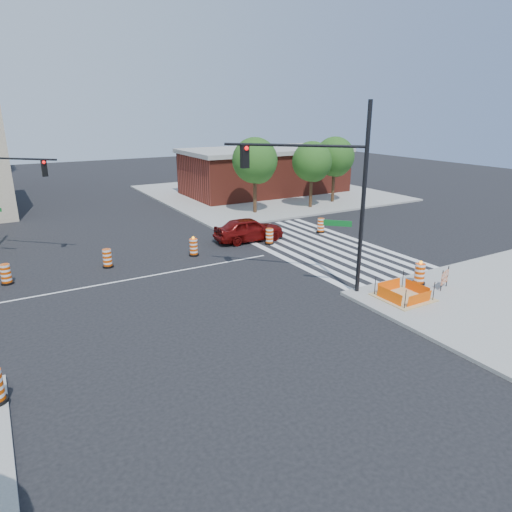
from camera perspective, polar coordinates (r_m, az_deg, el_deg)
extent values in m
plane|color=black|center=(24.59, -13.16, -2.45)|extent=(120.00, 120.00, 0.00)
cube|color=gray|center=(47.78, 1.12, 7.91)|extent=(22.00, 22.00, 0.15)
cube|color=silver|center=(27.67, 2.38, 0.33)|extent=(0.45, 13.50, 0.01)
cube|color=silver|center=(28.15, 3.93, 0.60)|extent=(0.45, 13.50, 0.01)
cube|color=silver|center=(28.64, 5.42, 0.87)|extent=(0.45, 13.50, 0.01)
cube|color=silver|center=(29.15, 6.87, 1.13)|extent=(0.45, 13.50, 0.01)
cube|color=silver|center=(29.69, 8.26, 1.38)|extent=(0.45, 13.50, 0.01)
cube|color=silver|center=(30.23, 9.60, 1.62)|extent=(0.45, 13.50, 0.01)
cube|color=silver|center=(30.80, 10.90, 1.84)|extent=(0.45, 13.50, 0.01)
cube|color=silver|center=(31.38, 12.14, 2.06)|extent=(0.45, 13.50, 0.01)
cube|color=silver|center=(24.59, -13.16, -2.44)|extent=(14.00, 0.12, 0.01)
cube|color=tan|center=(21.90, 17.90, -4.94)|extent=(2.20, 2.20, 0.05)
cube|color=#FF5605|center=(21.28, 19.75, -5.09)|extent=(1.44, 0.02, 0.55)
cube|color=#FF5605|center=(22.37, 16.28, -3.61)|extent=(1.44, 0.02, 0.55)
cube|color=#FF5605|center=(21.18, 16.32, -4.84)|extent=(0.02, 1.44, 0.55)
cube|color=#FF5605|center=(22.46, 19.52, -3.85)|extent=(0.02, 1.44, 0.55)
cylinder|color=black|center=(20.57, 18.16, -5.19)|extent=(0.04, 0.04, 0.90)
cylinder|color=black|center=(21.88, 21.34, -4.14)|extent=(0.04, 0.04, 0.90)
cylinder|color=black|center=(21.69, 14.66, -3.65)|extent=(0.04, 0.04, 0.90)
cylinder|color=black|center=(22.94, 17.88, -2.76)|extent=(0.04, 0.04, 0.90)
cube|color=maroon|center=(47.47, 1.14, 10.32)|extent=(16.00, 8.00, 4.20)
cube|color=gray|center=(47.22, 1.15, 13.09)|extent=(16.50, 8.50, 0.40)
imported|color=#5C0907|center=(30.15, -0.90, 3.37)|extent=(4.73, 2.11, 1.58)
cylinder|color=black|center=(20.96, 13.26, 6.68)|extent=(0.19, 0.19, 8.59)
cylinder|color=black|center=(20.98, 4.67, 13.62)|extent=(4.65, 4.64, 0.13)
cube|color=black|center=(21.54, -1.42, 12.35)|extent=(0.34, 0.30, 1.07)
sphere|color=#FF0C0C|center=(21.35, -1.19, 13.32)|extent=(0.19, 0.19, 0.19)
cube|color=#0C591E|center=(21.24, 10.16, 4.06)|extent=(0.94, 0.94, 0.27)
cylinder|color=black|center=(28.67, -28.16, 10.68)|extent=(4.07, 3.78, 0.11)
cube|color=black|center=(27.53, -24.95, 9.95)|extent=(0.29, 0.25, 0.91)
sphere|color=#FF0C0C|center=(27.32, -25.00, 10.57)|extent=(0.16, 0.16, 0.16)
cylinder|color=black|center=(23.82, 19.65, -3.20)|extent=(0.61, 0.61, 0.10)
cylinder|color=#DA4604|center=(23.65, 19.78, -2.05)|extent=(0.49, 0.49, 0.97)
sphere|color=#FF990C|center=(23.47, 19.92, -0.75)|extent=(0.16, 0.16, 0.16)
cube|color=#DA4604|center=(23.44, 22.58, -2.12)|extent=(0.85, 0.34, 0.29)
cube|color=#DA4604|center=(23.55, 22.49, -2.88)|extent=(0.85, 0.34, 0.23)
cylinder|color=black|center=(23.15, 22.22, -2.87)|extent=(0.04, 0.04, 1.04)
cylinder|color=black|center=(23.87, 22.82, -2.34)|extent=(0.04, 0.04, 1.04)
cylinder|color=#382314|center=(37.86, -0.14, 8.17)|extent=(0.30, 0.30, 3.92)
sphere|color=#1E4313|center=(37.53, -0.14, 11.86)|extent=(3.68, 3.68, 3.68)
sphere|color=#1E4313|center=(38.07, 0.26, 11.02)|extent=(2.70, 2.70, 2.70)
sphere|color=#1E4313|center=(37.22, -0.50, 11.25)|extent=(2.45, 2.45, 2.45)
cylinder|color=#382314|center=(40.33, 6.88, 8.44)|extent=(0.29, 0.29, 3.64)
sphere|color=#1E4313|center=(40.03, 7.01, 11.65)|extent=(3.41, 3.41, 3.41)
sphere|color=#1E4313|center=(40.57, 7.26, 10.92)|extent=(2.50, 2.50, 2.50)
sphere|color=#1E4313|center=(39.71, 6.72, 11.12)|extent=(2.27, 2.27, 2.27)
cylinder|color=#382314|center=(43.04, 9.64, 9.02)|extent=(0.28, 0.28, 3.79)
sphere|color=#1E4313|center=(42.75, 9.80, 12.15)|extent=(3.55, 3.55, 3.55)
sphere|color=#1E4313|center=(43.30, 10.00, 11.42)|extent=(2.60, 2.60, 2.60)
sphere|color=#1E4313|center=(42.43, 9.56, 11.64)|extent=(2.37, 2.37, 2.37)
cylinder|color=black|center=(26.05, -28.64, -2.97)|extent=(0.60, 0.60, 0.10)
cylinder|color=#DA4604|center=(25.90, -28.80, -1.93)|extent=(0.48, 0.48, 0.95)
cylinder|color=black|center=(26.56, -17.99, -1.22)|extent=(0.60, 0.60, 0.10)
cylinder|color=#DA4604|center=(26.41, -18.10, -0.20)|extent=(0.48, 0.48, 0.95)
cylinder|color=black|center=(27.51, -7.77, 0.16)|extent=(0.60, 0.60, 0.10)
cylinder|color=#DA4604|center=(27.37, -7.81, 1.16)|extent=(0.48, 0.48, 0.95)
sphere|color=#FF990C|center=(27.21, -7.86, 2.27)|extent=(0.16, 0.16, 0.16)
cylinder|color=black|center=(29.62, 1.68, 1.61)|extent=(0.60, 0.60, 0.10)
cylinder|color=#DA4604|center=(29.48, 1.69, 2.54)|extent=(0.48, 0.48, 0.95)
cylinder|color=black|center=(32.70, 8.07, 3.01)|extent=(0.60, 0.60, 0.10)
cylinder|color=#DA4604|center=(32.57, 8.11, 3.86)|extent=(0.48, 0.48, 0.95)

